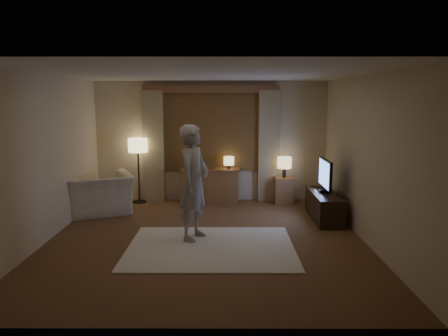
{
  "coord_description": "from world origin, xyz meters",
  "views": [
    {
      "loc": [
        0.31,
        -6.73,
        2.24
      ],
      "look_at": [
        0.29,
        0.6,
        1.06
      ],
      "focal_mm": 35.0,
      "sensor_mm": 36.0,
      "label": 1
    }
  ],
  "objects_px": {
    "armchair": "(99,194)",
    "person": "(194,182)",
    "sideboard": "(210,186)",
    "tv_stand": "(324,206)",
    "side_table": "(284,190)"
  },
  "relations": [
    {
      "from": "sideboard",
      "to": "person",
      "type": "bearing_deg",
      "value": -93.87
    },
    {
      "from": "sideboard",
      "to": "person",
      "type": "distance_m",
      "value": 2.58
    },
    {
      "from": "person",
      "to": "tv_stand",
      "type": "bearing_deg",
      "value": -40.99
    },
    {
      "from": "person",
      "to": "sideboard",
      "type": "bearing_deg",
      "value": 18.23
    },
    {
      "from": "side_table",
      "to": "tv_stand",
      "type": "relative_size",
      "value": 0.4
    },
    {
      "from": "sideboard",
      "to": "side_table",
      "type": "distance_m",
      "value": 1.58
    },
    {
      "from": "armchair",
      "to": "side_table",
      "type": "distance_m",
      "value": 3.82
    },
    {
      "from": "side_table",
      "to": "armchair",
      "type": "bearing_deg",
      "value": -166.48
    },
    {
      "from": "armchair",
      "to": "person",
      "type": "xyz_separation_m",
      "value": [
        1.96,
        -1.56,
        0.54
      ]
    },
    {
      "from": "side_table",
      "to": "person",
      "type": "bearing_deg",
      "value": -125.48
    },
    {
      "from": "tv_stand",
      "to": "person",
      "type": "bearing_deg",
      "value": -153.09
    },
    {
      "from": "side_table",
      "to": "tv_stand",
      "type": "bearing_deg",
      "value": -65.34
    },
    {
      "from": "sideboard",
      "to": "armchair",
      "type": "distance_m",
      "value": 2.33
    },
    {
      "from": "armchair",
      "to": "person",
      "type": "relative_size",
      "value": 0.66
    },
    {
      "from": "armchair",
      "to": "person",
      "type": "height_order",
      "value": "person"
    }
  ]
}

